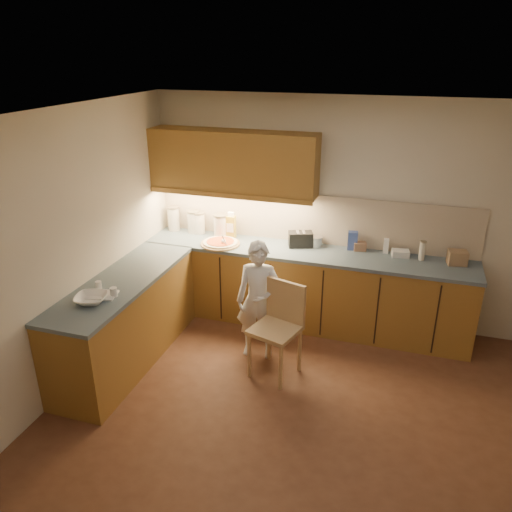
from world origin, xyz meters
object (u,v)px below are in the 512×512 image
at_px(child, 259,301).
at_px(oil_jug, 231,226).
at_px(toaster, 300,239).
at_px(wooden_chair, 279,322).
at_px(pizza_on_board, 220,243).

xyz_separation_m(child, oil_jug, (-0.64, 0.95, 0.43)).
relative_size(oil_jug, toaster, 1.04).
bearing_deg(wooden_chair, oil_jug, 144.93).
bearing_deg(oil_jug, wooden_chair, -51.58).
height_order(pizza_on_board, toaster, pizza_on_board).
bearing_deg(oil_jug, toaster, -1.93).
relative_size(wooden_chair, oil_jug, 2.97).
xyz_separation_m(oil_jug, toaster, (0.86, -0.03, -0.06)).
distance_m(child, oil_jug, 1.22).
xyz_separation_m(pizza_on_board, toaster, (0.90, 0.23, 0.07)).
xyz_separation_m(pizza_on_board, child, (0.68, -0.69, -0.30)).
bearing_deg(pizza_on_board, child, -45.25).
bearing_deg(wooden_chair, child, 158.57).
xyz_separation_m(pizza_on_board, oil_jug, (0.04, 0.26, 0.13)).
bearing_deg(toaster, oil_jug, 158.45).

